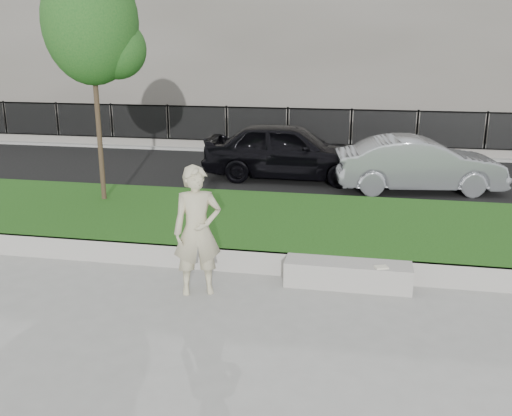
% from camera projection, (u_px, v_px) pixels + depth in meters
% --- Properties ---
extents(ground, '(90.00, 90.00, 0.00)m').
position_uv_depth(ground, '(219.00, 297.00, 8.83)').
color(ground, gray).
rests_on(ground, ground).
extents(grass_bank, '(34.00, 4.00, 0.40)m').
position_uv_depth(grass_bank, '(256.00, 226.00, 11.60)').
color(grass_bank, '#143A0E').
rests_on(grass_bank, ground).
extents(grass_kerb, '(34.00, 0.08, 0.40)m').
position_uv_depth(grass_kerb, '(234.00, 261.00, 9.75)').
color(grass_kerb, '#9E9B94').
rests_on(grass_kerb, ground).
extents(street, '(34.00, 7.00, 0.04)m').
position_uv_depth(street, '(291.00, 175.00, 16.83)').
color(street, black).
rests_on(street, ground).
extents(far_pavement, '(34.00, 3.00, 0.12)m').
position_uv_depth(far_pavement, '(307.00, 147.00, 21.06)').
color(far_pavement, gray).
rests_on(far_pavement, ground).
extents(iron_fence, '(32.00, 0.30, 1.50)m').
position_uv_depth(iron_fence, '(304.00, 138.00, 19.98)').
color(iron_fence, slate).
rests_on(iron_fence, far_pavement).
extents(building_facade, '(34.00, 10.00, 10.00)m').
position_uv_depth(building_facade, '(326.00, 14.00, 26.27)').
color(building_facade, '#5F5B53').
rests_on(building_facade, ground).
extents(stone_bench, '(2.02, 0.50, 0.41)m').
position_uv_depth(stone_bench, '(348.00, 274.00, 9.17)').
color(stone_bench, '#9E9B94').
rests_on(stone_bench, ground).
extents(man, '(0.87, 0.72, 2.03)m').
position_uv_depth(man, '(197.00, 231.00, 8.73)').
color(man, '#C0B893').
rests_on(man, ground).
extents(book, '(0.24, 0.20, 0.02)m').
position_uv_depth(book, '(381.00, 267.00, 8.89)').
color(book, silver).
rests_on(book, stone_bench).
extents(young_tree, '(2.08, 1.99, 5.09)m').
position_uv_depth(young_tree, '(95.00, 27.00, 11.83)').
color(young_tree, '#38281C').
rests_on(young_tree, grass_bank).
extents(car_dark, '(4.75, 1.96, 1.61)m').
position_uv_depth(car_dark, '(288.00, 151.00, 16.08)').
color(car_dark, black).
rests_on(car_dark, street).
extents(car_silver, '(4.45, 2.13, 1.41)m').
position_uv_depth(car_silver, '(419.00, 164.00, 14.79)').
color(car_silver, gray).
rests_on(car_silver, street).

